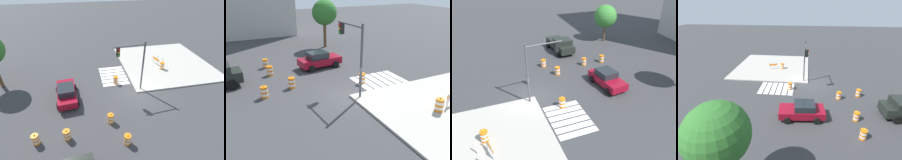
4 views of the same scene
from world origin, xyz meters
TOP-DOWN VIEW (x-y plane):
  - ground_plane at (0.00, 0.00)m, footprint 120.00×120.00m
  - crosswalk_stripes at (4.00, 1.80)m, footprint 4.35×3.20m
  - sports_car at (0.51, 7.39)m, footprint 4.45×2.43m
  - traffic_barrel_near_corner at (2.28, 1.87)m, footprint 0.56×0.56m
  - traffic_barrel_crosswalk_end at (-4.55, 7.30)m, footprint 0.56×0.56m
  - traffic_barrel_median_near at (-3.52, 3.59)m, footprint 0.56×0.56m
  - traffic_barrel_median_far at (-5.91, 2.73)m, footprint 0.56×0.56m
  - traffic_barrel_far_curb at (-4.52, 9.65)m, footprint 0.56×0.56m
  - traffic_barrel_on_sidewalk at (4.24, -4.83)m, footprint 0.56×0.56m
  - traffic_light_pole at (0.49, 0.53)m, footprint 0.61×3.28m
  - street_tree_streetside_near at (4.37, 14.82)m, footprint 3.23×3.23m

SIDE VIEW (x-z plane):
  - ground_plane at x=0.00m, z-range 0.00..0.00m
  - crosswalk_stripes at x=4.00m, z-range 0.00..0.02m
  - traffic_barrel_near_corner at x=2.28m, z-range -0.06..0.96m
  - traffic_barrel_crosswalk_end at x=-4.55m, z-range -0.06..0.96m
  - traffic_barrel_median_near at x=-3.52m, z-range -0.06..0.96m
  - traffic_barrel_median_far at x=-5.91m, z-range -0.06..0.96m
  - traffic_barrel_far_curb at x=-4.52m, z-range -0.06..0.96m
  - traffic_barrel_on_sidewalk at x=4.24m, z-range 0.09..1.11m
  - sports_car at x=0.51m, z-range 0.00..1.63m
  - traffic_light_pole at x=0.49m, z-range 1.16..6.66m
  - street_tree_streetside_near at x=4.37m, z-range 1.40..7.51m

